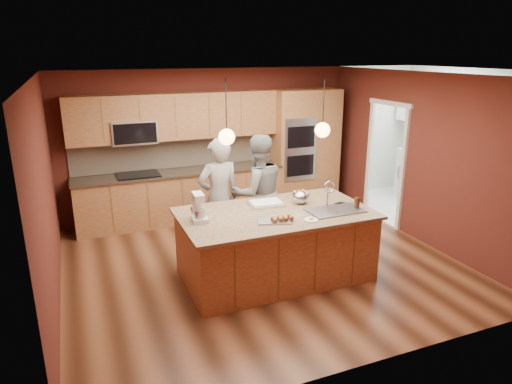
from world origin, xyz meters
name	(u,v)px	position (x,y,z in m)	size (l,w,h in m)	color
floor	(261,263)	(0.00, 0.00, 0.00)	(5.50, 5.50, 0.00)	#402212
ceiling	(262,75)	(0.00, 0.00, 2.70)	(5.50, 5.50, 0.00)	silver
wall_back	(210,143)	(0.00, 2.50, 1.35)	(5.50, 5.50, 0.00)	#521F17
wall_front	(369,241)	(0.00, -2.50, 1.35)	(5.50, 5.50, 0.00)	#521F17
wall_left	(46,198)	(-2.75, 0.00, 1.35)	(5.00, 5.00, 0.00)	#521F17
wall_right	(419,158)	(2.75, 0.00, 1.35)	(5.00, 5.00, 0.00)	#521F17
cabinet_run	(178,168)	(-0.68, 2.25, 0.98)	(3.74, 0.64, 2.30)	brown
oven_column	(304,148)	(1.85, 2.19, 1.15)	(1.30, 0.62, 2.30)	brown
doorway_trim	(385,165)	(2.73, 0.80, 1.05)	(0.08, 1.11, 2.20)	white
laundry_room	(445,108)	(4.35, 1.20, 1.95)	(2.60, 2.70, 2.70)	silver
pendant_left	(227,137)	(-0.64, -0.43, 2.00)	(0.20, 0.20, 0.80)	black
pendant_right	(322,130)	(0.69, -0.43, 2.00)	(0.20, 0.20, 0.80)	black
island	(276,244)	(0.04, -0.44, 0.48)	(2.56, 1.43, 1.32)	brown
person_left	(219,198)	(-0.46, 0.53, 0.91)	(0.66, 0.43, 1.81)	black
person_right	(258,193)	(0.16, 0.53, 0.91)	(0.88, 0.69, 1.82)	gray
stand_mixer	(199,209)	(-1.01, -0.37, 1.10)	(0.20, 0.28, 0.36)	white
sheet_cake	(266,203)	(0.02, -0.11, 0.96)	(0.50, 0.38, 0.05)	white
cooling_rack	(274,220)	(-0.14, -0.73, 0.95)	(0.41, 0.29, 0.02)	#9D9FA4
mixing_bowl	(301,197)	(0.49, -0.24, 1.03)	(0.22, 0.22, 0.19)	silver
plate	(311,220)	(0.31, -0.90, 0.95)	(0.18, 0.18, 0.01)	white
tumbler	(357,203)	(1.11, -0.72, 1.02)	(0.08, 0.08, 0.15)	#3C1D10
phone	(340,203)	(1.00, -0.46, 0.95)	(0.13, 0.07, 0.01)	black
cupcakes_left	(198,210)	(-0.94, -0.05, 0.98)	(0.16, 0.31, 0.07)	gold
cupcakes_rack	(282,218)	(-0.05, -0.80, 0.99)	(0.29, 0.15, 0.07)	gold
cupcakes_right	(301,193)	(0.67, 0.08, 0.97)	(0.22, 0.22, 0.07)	gold
washer	(442,181)	(4.22, 0.92, 0.55)	(0.68, 0.71, 1.10)	white
dryer	(416,175)	(4.17, 1.58, 0.52)	(0.65, 0.67, 1.04)	white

